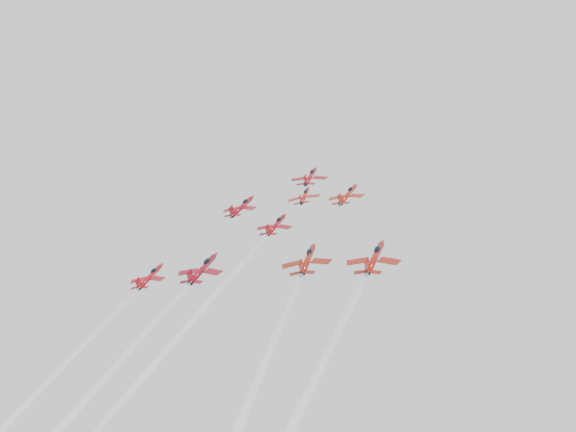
% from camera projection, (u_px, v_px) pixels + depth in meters
% --- Properties ---
extents(jet_lead, '(10.20, 12.26, 10.14)m').
position_uv_depth(jet_lead, '(311.00, 176.00, 172.16)').
color(jet_lead, '#9E0F15').
extents(jet_row2_left, '(9.87, 11.87, 9.81)m').
position_uv_depth(jet_row2_left, '(242.00, 206.00, 165.14)').
color(jet_row2_left, maroon).
extents(jet_row2_center, '(8.41, 10.11, 8.36)m').
position_uv_depth(jet_row2_center, '(305.00, 195.00, 159.23)').
color(jet_row2_center, '#AD1910').
extents(jet_row2_right, '(9.20, 11.06, 9.15)m').
position_uv_depth(jet_row2_right, '(348.00, 194.00, 151.55)').
color(jet_row2_right, '#AA2210').
extents(jet_center, '(8.72, 73.94, 61.66)m').
position_uv_depth(jet_center, '(191.00, 333.00, 110.77)').
color(jet_center, maroon).
extents(jet_rear_farleft, '(8.70, 73.74, 61.49)m').
position_uv_depth(jet_rear_farleft, '(17.00, 409.00, 103.58)').
color(jet_rear_farleft, '#A50F17').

